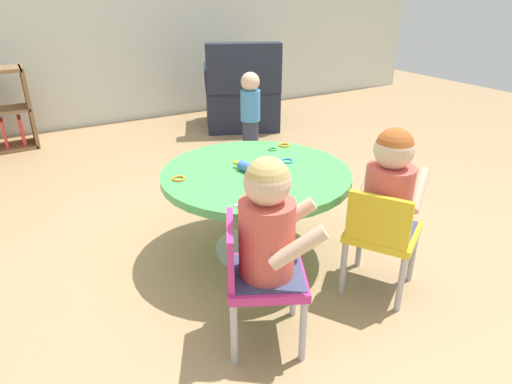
% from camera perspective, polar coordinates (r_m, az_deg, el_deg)
% --- Properties ---
extents(ground_plane, '(10.00, 10.00, 0.00)m').
position_cam_1_polar(ground_plane, '(2.46, -0.00, -7.50)').
color(ground_plane, tan).
extents(craft_table, '(0.96, 0.96, 0.47)m').
position_cam_1_polar(craft_table, '(2.29, -0.00, 0.36)').
color(craft_table, silver).
rests_on(craft_table, ground).
extents(child_chair_left, '(0.40, 0.40, 0.54)m').
position_cam_1_polar(child_chair_left, '(1.74, 0.17, -10.64)').
color(child_chair_left, '#B7B7BC').
rests_on(child_chair_left, ground).
extents(seated_child_left, '(0.43, 0.39, 0.51)m').
position_cam_1_polar(seated_child_left, '(1.63, 1.59, -4.07)').
color(seated_child_left, '#3F4772').
rests_on(seated_child_left, ground).
extents(child_chair_right, '(0.41, 0.41, 0.54)m').
position_cam_1_polar(child_chair_right, '(2.09, 15.71, -5.22)').
color(child_chair_right, '#B7B7BC').
rests_on(child_chair_right, ground).
extents(seated_child_right, '(0.44, 0.41, 0.51)m').
position_cam_1_polar(seated_child_right, '(2.02, 16.72, 0.86)').
color(seated_child_right, '#3F4772').
rests_on(seated_child_right, ground).
extents(armchair_dark, '(0.92, 0.93, 0.85)m').
position_cam_1_polar(armchair_dark, '(4.59, -1.86, 12.15)').
color(armchair_dark, '#232838').
rests_on(armchair_dark, ground).
extents(toddler_standing, '(0.17, 0.17, 0.67)m').
position_cam_1_polar(toddler_standing, '(3.89, -0.72, 10.59)').
color(toddler_standing, '#33384C').
rests_on(toddler_standing, ground).
extents(rolling_pin, '(0.08, 0.23, 0.05)m').
position_cam_1_polar(rolling_pin, '(2.21, -0.76, 3.04)').
color(rolling_pin, '#3F72CC').
rests_on(rolling_pin, craft_table).
extents(craft_scissors, '(0.14, 0.10, 0.01)m').
position_cam_1_polar(craft_scissors, '(1.93, -0.85, -1.01)').
color(craft_scissors, silver).
rests_on(craft_scissors, craft_table).
extents(playdough_blob_0, '(0.15, 0.15, 0.02)m').
position_cam_1_polar(playdough_blob_0, '(2.30, 1.58, 3.48)').
color(playdough_blob_0, pink).
rests_on(playdough_blob_0, craft_table).
extents(cookie_cutter_0, '(0.06, 0.06, 0.01)m').
position_cam_1_polar(cookie_cutter_0, '(2.61, 3.61, 6.02)').
color(cookie_cutter_0, orange).
rests_on(cookie_cutter_0, craft_table).
extents(cookie_cutter_1, '(0.07, 0.07, 0.01)m').
position_cam_1_polar(cookie_cutter_1, '(2.37, 3.99, 4.03)').
color(cookie_cutter_1, '#3F99D8').
rests_on(cookie_cutter_1, craft_table).
extents(cookie_cutter_2, '(0.06, 0.06, 0.01)m').
position_cam_1_polar(cookie_cutter_2, '(2.17, -9.88, 1.72)').
color(cookie_cutter_2, orange).
rests_on(cookie_cutter_2, craft_table).
extents(cookie_cutter_3, '(0.05, 0.05, 0.01)m').
position_cam_1_polar(cookie_cutter_3, '(2.54, 2.14, 5.53)').
color(cookie_cutter_3, '#4CB259').
rests_on(cookie_cutter_3, craft_table).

